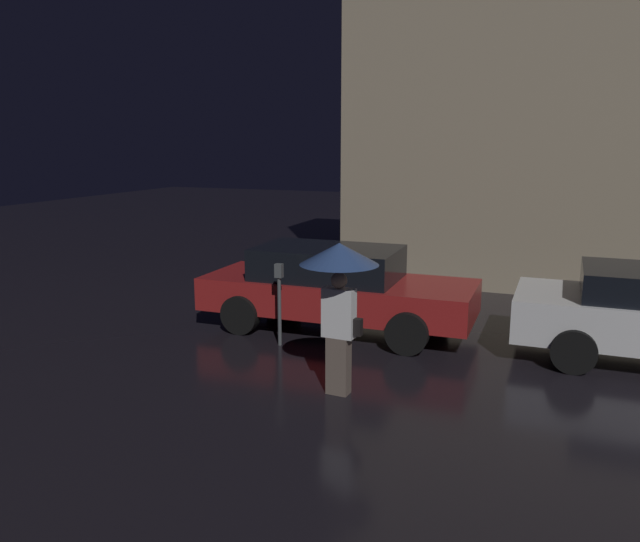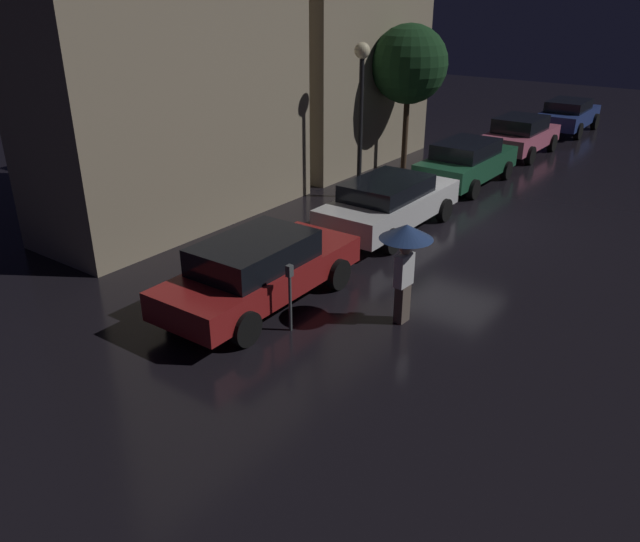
% 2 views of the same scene
% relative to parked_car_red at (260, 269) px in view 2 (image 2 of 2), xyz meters
% --- Properties ---
extents(ground_plane, '(60.00, 60.00, 0.00)m').
position_rel_parked_car_red_xyz_m(ground_plane, '(6.87, -1.26, -0.76)').
color(ground_plane, black).
extents(building_facade_left, '(7.85, 3.00, 8.65)m').
position_rel_parked_car_red_xyz_m(building_facade_left, '(2.69, 5.24, 3.57)').
color(building_facade_left, gray).
rests_on(building_facade_left, ground).
extents(building_facade_right, '(6.93, 3.00, 8.47)m').
position_rel_parked_car_red_xyz_m(building_facade_right, '(10.80, 5.24, 3.48)').
color(building_facade_right, gray).
rests_on(building_facade_right, ground).
extents(parked_car_red, '(4.70, 1.97, 1.44)m').
position_rel_parked_car_red_xyz_m(parked_car_red, '(0.00, 0.00, 0.00)').
color(parked_car_red, maroon).
rests_on(parked_car_red, ground).
extents(parked_car_white, '(4.66, 2.02, 1.40)m').
position_rel_parked_car_red_xyz_m(parked_car_white, '(5.29, 0.11, -0.01)').
color(parked_car_white, silver).
rests_on(parked_car_white, ground).
extents(parked_car_green, '(4.41, 1.92, 1.45)m').
position_rel_parked_car_red_xyz_m(parked_car_green, '(10.43, 0.23, -0.00)').
color(parked_car_green, '#1E5638').
rests_on(parked_car_green, ground).
extents(parked_car_pink, '(4.09, 1.97, 1.47)m').
position_rel_parked_car_red_xyz_m(parked_car_pink, '(15.47, 0.27, 0.01)').
color(parked_car_pink, '#DB6684').
rests_on(parked_car_pink, ground).
extents(parked_car_blue, '(4.32, 1.96, 1.42)m').
position_rel_parked_car_red_xyz_m(parked_car_blue, '(20.89, 0.05, 0.01)').
color(parked_car_blue, navy).
rests_on(parked_car_blue, ground).
extents(pedestrian_with_umbrella, '(1.00, 1.00, 1.99)m').
position_rel_parked_car_red_xyz_m(pedestrian_with_umbrella, '(1.04, -2.70, 0.81)').
color(pedestrian_with_umbrella, '#66564C').
rests_on(pedestrian_with_umbrella, ground).
extents(parking_meter, '(0.12, 0.10, 1.34)m').
position_rel_parked_car_red_xyz_m(parking_meter, '(-0.51, -1.19, 0.06)').
color(parking_meter, '#4C5154').
rests_on(parking_meter, ground).
extents(street_lamp_near, '(0.46, 0.46, 4.53)m').
position_rel_parked_car_red_xyz_m(street_lamp_near, '(7.22, 2.31, 2.50)').
color(street_lamp_near, black).
rests_on(street_lamp_near, ground).
extents(street_tree, '(2.62, 2.62, 4.89)m').
position_rel_parked_car_red_xyz_m(street_tree, '(11.06, 2.89, 2.80)').
color(street_tree, '#473323').
rests_on(street_tree, ground).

